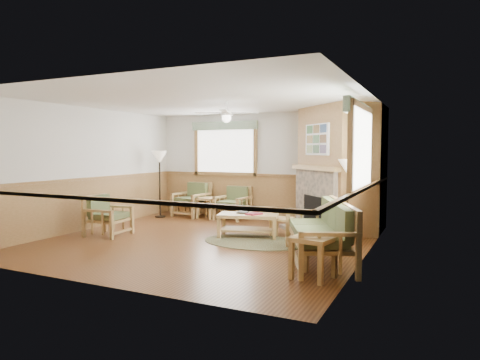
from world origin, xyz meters
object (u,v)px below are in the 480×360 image
at_px(armchair_back_left, 191,199).
at_px(floor_lamp_left, 160,184).
at_px(end_table_sofa, 313,258).
at_px(armchair_left, 108,215).
at_px(end_table_chairs, 208,208).
at_px(floor_lamp_right, 347,202).
at_px(coffee_table, 248,225).
at_px(footstool, 282,226).
at_px(sofa, 318,232).
at_px(armchair_back_right, 233,203).

xyz_separation_m(armchair_back_left, floor_lamp_left, (-0.64, -0.51, 0.43)).
bearing_deg(end_table_sofa, armchair_back_left, 137.58).
distance_m(armchair_left, floor_lamp_left, 2.55).
relative_size(armchair_back_left, end_table_chairs, 1.66).
bearing_deg(floor_lamp_right, floor_lamp_left, 166.36).
height_order(end_table_sofa, floor_lamp_right, floor_lamp_right).
distance_m(coffee_table, end_table_sofa, 2.93).
relative_size(end_table_sofa, footstool, 1.38).
bearing_deg(coffee_table, sofa, -51.76).
distance_m(end_table_chairs, floor_lamp_right, 4.24).
height_order(armchair_left, end_table_sofa, armchair_left).
relative_size(end_table_chairs, end_table_sofa, 0.92).
bearing_deg(armchair_back_left, armchair_back_right, 9.69).
relative_size(coffee_table, end_table_sofa, 2.04).
height_order(sofa, end_table_sofa, sofa).
bearing_deg(armchair_back_left, sofa, -26.77).
bearing_deg(armchair_left, end_table_chairs, -18.94).
relative_size(sofa, floor_lamp_right, 1.29).
distance_m(sofa, footstool, 2.14).
relative_size(armchair_back_left, footstool, 2.10).
height_order(footstool, floor_lamp_left, floor_lamp_left).
relative_size(sofa, armchair_back_right, 2.49).
xyz_separation_m(armchair_back_left, end_table_sofa, (4.46, -4.07, -0.15)).
relative_size(armchair_back_left, armchair_back_right, 1.07).
distance_m(armchair_back_left, coffee_table, 3.14).
xyz_separation_m(coffee_table, floor_lamp_left, (-3.15, 1.37, 0.64)).
height_order(sofa, armchair_back_left, sofa).
xyz_separation_m(end_table_chairs, floor_lamp_left, (-1.22, -0.39, 0.61)).
xyz_separation_m(end_table_sofa, footstool, (-1.39, 2.64, -0.11)).
height_order(sofa, floor_lamp_right, floor_lamp_right).
bearing_deg(end_table_chairs, armchair_back_right, 10.37).
bearing_deg(end_table_sofa, floor_lamp_right, 90.00).
xyz_separation_m(floor_lamp_left, floor_lamp_right, (5.10, -1.24, -0.07)).
relative_size(armchair_left, floor_lamp_right, 0.52).
height_order(armchair_back_left, coffee_table, armchair_back_left).
relative_size(sofa, end_table_sofa, 3.54).
bearing_deg(sofa, footstool, -168.72).
distance_m(footstool, floor_lamp_right, 1.56).
bearing_deg(coffee_table, armchair_back_left, 126.99).
relative_size(sofa, armchair_back_left, 2.32).
distance_m(coffee_table, footstool, 0.72).
bearing_deg(armchair_back_left, footstool, -15.36).
height_order(coffee_table, footstool, coffee_table).
distance_m(armchair_left, coffee_table, 2.89).
bearing_deg(floor_lamp_left, armchair_back_left, 38.54).
height_order(sofa, footstool, sofa).
bearing_deg(armchair_left, floor_lamp_left, 6.63).
relative_size(floor_lamp_left, floor_lamp_right, 1.09).
bearing_deg(coffee_table, end_table_sofa, -64.28).
bearing_deg(coffee_table, armchair_left, -173.89).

